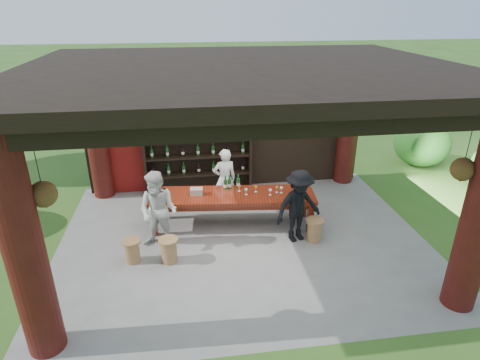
{
  "coord_description": "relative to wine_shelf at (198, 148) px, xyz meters",
  "views": [
    {
      "loc": [
        -1.07,
        -6.99,
        4.46
      ],
      "look_at": [
        0.0,
        0.4,
        1.15
      ],
      "focal_mm": 30.0,
      "sensor_mm": 36.0,
      "label": 1
    }
  ],
  "objects": [
    {
      "name": "ground",
      "position": [
        0.76,
        -2.45,
        -1.17
      ],
      "size": [
        90.0,
        90.0,
        0.0
      ],
      "primitive_type": "plane",
      "color": "#2D5119",
      "rests_on": "ground"
    },
    {
      "name": "pavilion",
      "position": [
        0.75,
        -2.02,
        0.96
      ],
      "size": [
        7.5,
        6.0,
        3.6
      ],
      "color": "slate",
      "rests_on": "ground"
    },
    {
      "name": "wine_shelf",
      "position": [
        0.0,
        0.0,
        0.0
      ],
      "size": [
        2.66,
        0.4,
        2.34
      ],
      "color": "black",
      "rests_on": "ground"
    },
    {
      "name": "tasting_table",
      "position": [
        0.62,
        -1.86,
        -0.54
      ],
      "size": [
        3.57,
        1.26,
        0.75
      ],
      "rotation": [
        0.0,
        0.0,
        -0.1
      ],
      "color": "#531F0B",
      "rests_on": "ground"
    },
    {
      "name": "stool_near_left",
      "position": [
        -0.72,
        -3.03,
        -0.92
      ],
      "size": [
        0.37,
        0.37,
        0.48
      ],
      "rotation": [
        0.0,
        0.0,
        -0.3
      ],
      "color": "brown",
      "rests_on": "ground"
    },
    {
      "name": "stool_near_right",
      "position": [
        2.19,
        -2.72,
        -0.92
      ],
      "size": [
        0.37,
        0.37,
        0.48
      ],
      "rotation": [
        0.0,
        0.0,
        -0.01
      ],
      "color": "brown",
      "rests_on": "ground"
    },
    {
      "name": "stool_far_left",
      "position": [
        -1.4,
        -2.94,
        -0.93
      ],
      "size": [
        0.35,
        0.35,
        0.46
      ],
      "rotation": [
        0.0,
        0.0,
        0.23
      ],
      "color": "brown",
      "rests_on": "ground"
    },
    {
      "name": "host",
      "position": [
        0.55,
        -1.05,
        -0.44
      ],
      "size": [
        0.58,
        0.42,
        1.47
      ],
      "primitive_type": "imported",
      "rotation": [
        0.0,
        0.0,
        3.28
      ],
      "color": "white",
      "rests_on": "ground"
    },
    {
      "name": "guest_woman",
      "position": [
        -0.89,
        -2.51,
        -0.37
      ],
      "size": [
        0.96,
        0.87,
        1.6
      ],
      "primitive_type": "imported",
      "rotation": [
        0.0,
        0.0,
        -0.41
      ],
      "color": "beige",
      "rests_on": "ground"
    },
    {
      "name": "guest_man",
      "position": [
        1.85,
        -2.63,
        -0.41
      ],
      "size": [
        1.11,
        0.83,
        1.53
      ],
      "primitive_type": "imported",
      "rotation": [
        0.0,
        0.0,
        0.3
      ],
      "color": "black",
      "rests_on": "ground"
    },
    {
      "name": "table_bottles",
      "position": [
        0.63,
        -1.57,
        -0.27
      ],
      "size": [
        0.37,
        0.12,
        0.31
      ],
      "color": "#194C1E",
      "rests_on": "tasting_table"
    },
    {
      "name": "table_glasses",
      "position": [
        1.25,
        -1.9,
        -0.35
      ],
      "size": [
        0.94,
        0.35,
        0.15
      ],
      "color": "silver",
      "rests_on": "tasting_table"
    },
    {
      "name": "napkin_basket",
      "position": [
        -0.13,
        -1.78,
        -0.35
      ],
      "size": [
        0.28,
        0.21,
        0.14
      ],
      "primitive_type": "cube",
      "rotation": [
        0.0,
        0.0,
        -0.1
      ],
      "color": "#BF6672",
      "rests_on": "tasting_table"
    },
    {
      "name": "shrubs",
      "position": [
        1.69,
        -2.08,
        -0.61
      ],
      "size": [
        14.78,
        8.15,
        1.36
      ],
      "color": "#194C14",
      "rests_on": "ground"
    },
    {
      "name": "trees",
      "position": [
        4.29,
        -1.38,
        2.19
      ],
      "size": [
        22.2,
        11.34,
        4.8
      ],
      "color": "#3F2819",
      "rests_on": "ground"
    }
  ]
}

